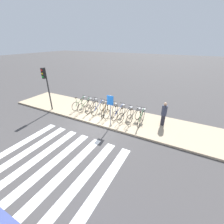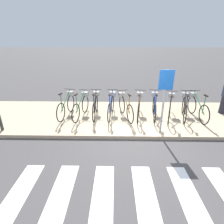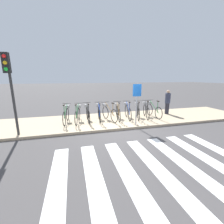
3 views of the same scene
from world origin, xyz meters
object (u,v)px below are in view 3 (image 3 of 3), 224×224
Objects in this scene: parked_bicycle_8 at (146,110)px; traffic_light at (9,78)px; sign_post at (137,98)px; parked_bicycle_7 at (138,111)px; parked_bicycle_2 at (88,113)px; parked_bicycle_6 at (128,111)px; pedestrian at (168,102)px; parked_bicycle_9 at (153,109)px; parked_bicycle_1 at (78,114)px; parked_bicycle_4 at (109,112)px; parked_bicycle_3 at (99,112)px; parked_bicycle_0 at (66,114)px; parked_bicycle_5 at (118,111)px.

parked_bicycle_8 is 7.03m from traffic_light.
parked_bicycle_7 is at bearing 62.40° from sign_post.
sign_post is (2.32, -1.36, 0.96)m from parked_bicycle_2.
parked_bicycle_6 is (2.35, -0.04, 0.00)m from parked_bicycle_2.
parked_bicycle_9 is at bearing -160.93° from pedestrian.
parked_bicycle_4 is at bearing -1.10° from parked_bicycle_1.
parked_bicycle_3 is 4.44m from traffic_light.
parked_bicycle_1 is 3.28m from sign_post.
parked_bicycle_0 is 3.85m from sign_post.
parked_bicycle_0 is 3.09m from traffic_light.
parked_bicycle_9 is 7.49m from traffic_light.
parked_bicycle_3 is (1.19, 0.05, 0.00)m from parked_bicycle_1.
parked_bicycle_1 is at bearing 178.48° from parked_bicycle_7.
parked_bicycle_1 is at bearing 178.90° from parked_bicycle_4.
parked_bicycle_6 is (1.72, -0.02, 0.00)m from parked_bicycle_3.
parked_bicycle_2 is at bearing 178.95° from parked_bicycle_6.
parked_bicycle_9 is 0.53× the size of traffic_light.
parked_bicycle_7 is at bearing -1.93° from parked_bicycle_4.
parked_bicycle_0 is at bearing 177.43° from parked_bicycle_4.
parked_bicycle_6 is (1.17, 0.06, 0.00)m from parked_bicycle_4.
parked_bicycle_5 is at bearing 179.32° from parked_bicycle_9.
sign_post reaches higher than parked_bicycle_8.
parked_bicycle_5 is 1.00× the size of parked_bicycle_6.
parked_bicycle_1 is 0.99× the size of parked_bicycle_3.
parked_bicycle_8 is (4.68, -0.10, 0.00)m from parked_bicycle_0.
parked_bicycle_5 is (1.10, -0.04, 0.00)m from parked_bicycle_3.
parked_bicycle_0 is 1.02× the size of parked_bicycle_4.
parked_bicycle_8 is 1.99m from sign_post.
parked_bicycle_3 and parked_bicycle_5 have the same top height.
parked_bicycle_3 and parked_bicycle_9 have the same top height.
pedestrian is at bearing 4.19° from parked_bicycle_1.
parked_bicycle_4 is 0.55m from parked_bicycle_5.
parked_bicycle_3 is 1.72m from parked_bicycle_6.
parked_bicycle_6 is at bearing -0.76° from parked_bicycle_0.
parked_bicycle_4 is 0.81× the size of sign_post.
parked_bicycle_6 and parked_bicycle_9 have the same top height.
parked_bicycle_2 is 1.01× the size of parked_bicycle_5.
pedestrian is at bearing 19.07° from parked_bicycle_9.
parked_bicycle_7 is at bearing -3.14° from parked_bicycle_2.
parked_bicycle_1 and parked_bicycle_3 have the same top height.
parked_bicycle_3 is 3.37m from parked_bicycle_9.
sign_post is at bearing -143.27° from parked_bicycle_9.
parked_bicycle_2 and parked_bicycle_6 have the same top height.
parked_bicycle_6 is at bearing -1.05° from parked_bicycle_2.
parked_bicycle_7 is (2.30, -0.14, 0.00)m from parked_bicycle_3.
traffic_light is (-7.12, -1.32, 1.93)m from parked_bicycle_9.
parked_bicycle_3 is at bearing 176.54° from parked_bicycle_7.
pedestrian is (2.38, 0.52, 0.37)m from parked_bicycle_7.
sign_post reaches higher than parked_bicycle_5.
parked_bicycle_8 is at bearing -0.87° from parked_bicycle_5.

